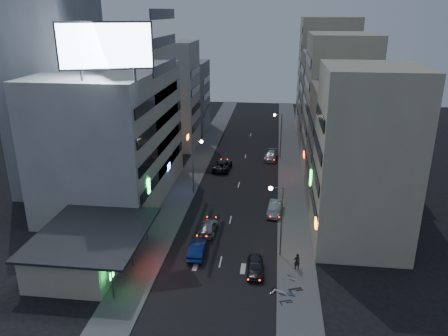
% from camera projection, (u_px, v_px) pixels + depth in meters
% --- Properties ---
extents(ground, '(180.00, 180.00, 0.00)m').
position_uv_depth(ground, '(215.00, 284.00, 42.73)').
color(ground, black).
rests_on(ground, ground).
extents(sidewalk_left, '(4.00, 120.00, 0.12)m').
position_uv_depth(sidewalk_left, '(192.00, 173.00, 71.63)').
color(sidewalk_left, '#4C4C4F').
rests_on(sidewalk_left, ground).
extents(sidewalk_right, '(4.00, 120.00, 0.12)m').
position_uv_depth(sidewalk_right, '(291.00, 178.00, 69.82)').
color(sidewalk_right, '#4C4C4F').
rests_on(sidewalk_right, ground).
extents(food_court, '(11.00, 13.00, 3.88)m').
position_uv_depth(food_court, '(86.00, 247.00, 45.50)').
color(food_court, '#BAB492').
rests_on(food_court, ground).
extents(white_building, '(14.00, 24.00, 18.00)m').
position_uv_depth(white_building, '(113.00, 135.00, 60.27)').
color(white_building, '#B3B3AE').
rests_on(white_building, ground).
extents(grey_tower, '(10.00, 14.00, 34.00)m').
position_uv_depth(grey_tower, '(54.00, 73.00, 61.37)').
color(grey_tower, gray).
rests_on(grey_tower, ground).
extents(shophouse_near, '(10.00, 11.00, 20.00)m').
position_uv_depth(shophouse_near, '(364.00, 159.00, 47.44)').
color(shophouse_near, '#BAB492').
rests_on(shophouse_near, ground).
extents(shophouse_mid, '(11.00, 12.00, 16.00)m').
position_uv_depth(shophouse_mid, '(351.00, 146.00, 58.80)').
color(shophouse_mid, gray).
rests_on(shophouse_mid, ground).
extents(shophouse_far, '(10.00, 14.00, 22.00)m').
position_uv_depth(shophouse_far, '(338.00, 105.00, 69.98)').
color(shophouse_far, '#BAB492').
rests_on(shophouse_far, ground).
extents(far_left_a, '(11.00, 10.00, 20.00)m').
position_uv_depth(far_left_a, '(167.00, 95.00, 83.11)').
color(far_left_a, '#B3B3AE').
rests_on(far_left_a, ground).
extents(far_left_b, '(12.00, 10.00, 15.00)m').
position_uv_depth(far_left_b, '(180.00, 96.00, 96.15)').
color(far_left_b, gray).
rests_on(far_left_b, ground).
extents(far_right_a, '(11.00, 12.00, 18.00)m').
position_uv_depth(far_right_a, '(330.00, 99.00, 84.61)').
color(far_right_a, gray).
rests_on(far_right_a, ground).
extents(far_right_b, '(12.00, 12.00, 24.00)m').
position_uv_depth(far_right_b, '(326.00, 74.00, 96.60)').
color(far_right_b, '#BAB492').
rests_on(far_right_b, ground).
extents(billboard, '(9.52, 3.75, 6.20)m').
position_uv_depth(billboard, '(105.00, 46.00, 46.16)').
color(billboard, '#595B60').
rests_on(billboard, white_building).
extents(street_lamp_right_near, '(1.60, 0.44, 8.02)m').
position_uv_depth(street_lamp_right_near, '(278.00, 211.00, 45.84)').
color(street_lamp_right_near, '#595B60').
rests_on(street_lamp_right_near, sidewalk_right).
extents(street_lamp_left, '(1.60, 0.44, 8.02)m').
position_uv_depth(street_lamp_left, '(195.00, 159.00, 62.12)').
color(street_lamp_left, '#595B60').
rests_on(street_lamp_left, sidewalk_left).
extents(street_lamp_right_far, '(1.60, 0.44, 8.02)m').
position_uv_depth(street_lamp_right_far, '(279.00, 129.00, 77.59)').
color(street_lamp_right_far, '#595B60').
rests_on(street_lamp_right_far, sidewalk_right).
extents(parked_car_right_near, '(1.94, 4.29, 1.43)m').
position_uv_depth(parked_car_right_near, '(255.00, 267.00, 44.30)').
color(parked_car_right_near, '#26272C').
rests_on(parked_car_right_near, ground).
extents(parked_car_right_mid, '(2.18, 4.85, 1.55)m').
position_uv_depth(parked_car_right_mid, '(275.00, 208.00, 57.28)').
color(parked_car_right_mid, '#9D9FA5').
rests_on(parked_car_right_mid, ground).
extents(parked_car_left, '(3.10, 5.95, 1.60)m').
position_uv_depth(parked_car_left, '(222.00, 165.00, 73.27)').
color(parked_car_left, '#232327').
rests_on(parked_car_left, ground).
extents(parked_car_right_far, '(2.53, 5.21, 1.46)m').
position_uv_depth(parked_car_right_far, '(271.00, 156.00, 78.17)').
color(parked_car_right_far, '#9B9CA2').
rests_on(parked_car_right_far, ground).
extents(road_car_blue, '(1.73, 4.77, 1.56)m').
position_uv_depth(road_car_blue, '(198.00, 249.00, 47.56)').
color(road_car_blue, navy).
rests_on(road_car_blue, ground).
extents(road_car_silver, '(1.98, 4.71, 1.36)m').
position_uv_depth(road_car_silver, '(209.00, 227.00, 52.51)').
color(road_car_silver, '#9B9EA3').
rests_on(road_car_silver, ground).
extents(person, '(0.75, 0.60, 1.77)m').
position_uv_depth(person, '(297.00, 261.00, 44.71)').
color(person, black).
rests_on(person, sidewalk_right).
extents(scooter_black_a, '(1.14, 1.84, 1.07)m').
position_uv_depth(scooter_black_a, '(291.00, 294.00, 40.07)').
color(scooter_black_a, black).
rests_on(scooter_black_a, sidewalk_right).
extents(scooter_silver_a, '(1.39, 2.07, 1.20)m').
position_uv_depth(scooter_silver_a, '(288.00, 288.00, 40.93)').
color(scooter_silver_a, '#B1B3BA').
rests_on(scooter_silver_a, sidewalk_right).
extents(scooter_blue, '(1.01, 1.87, 1.08)m').
position_uv_depth(scooter_blue, '(296.00, 289.00, 40.82)').
color(scooter_blue, navy).
rests_on(scooter_blue, sidewalk_right).
extents(scooter_black_b, '(1.34, 2.07, 1.20)m').
position_uv_depth(scooter_black_b, '(301.00, 282.00, 41.84)').
color(scooter_black_b, black).
rests_on(scooter_black_b, sidewalk_right).
extents(scooter_silver_b, '(1.09, 1.67, 0.97)m').
position_uv_depth(scooter_silver_b, '(296.00, 275.00, 43.10)').
color(scooter_silver_b, '#93959A').
rests_on(scooter_silver_b, sidewalk_right).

